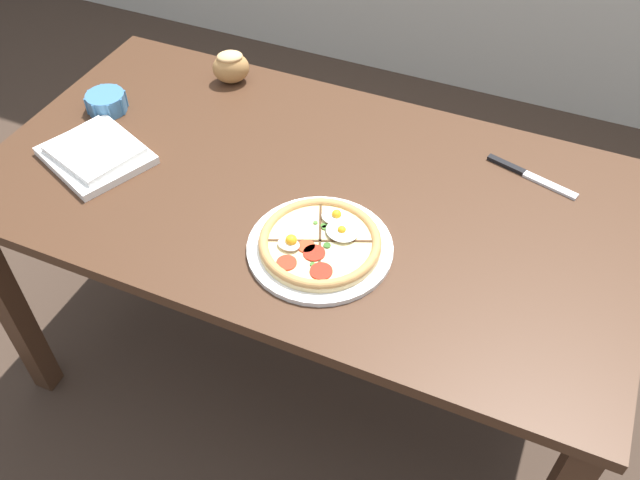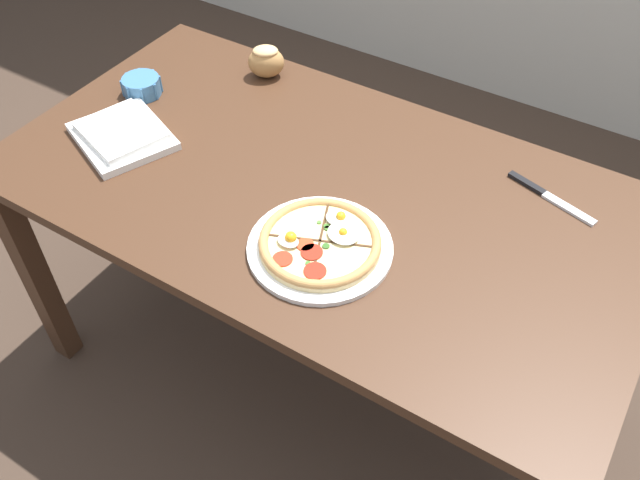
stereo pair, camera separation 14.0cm
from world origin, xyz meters
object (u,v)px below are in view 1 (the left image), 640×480
Objects in this scene: napkin_folded at (95,153)px; bread_piece_near at (231,67)px; knife_main at (530,176)px; ramekin_bowl at (106,102)px; pizza at (320,244)px; dining_table at (306,216)px.

bread_piece_near is at bearing 71.97° from napkin_folded.
napkin_folded is 0.45m from bread_piece_near.
ramekin_bowl is at bearing -154.84° from knife_main.
knife_main is (0.97, 0.35, -0.01)m from napkin_folded.
pizza is 1.38× the size of knife_main.
knife_main is at bearing 48.88° from pizza.
bread_piece_near is (0.14, 0.43, 0.03)m from napkin_folded.
pizza is (0.11, -0.17, 0.11)m from dining_table.
bread_piece_near is (0.23, 0.25, 0.02)m from ramekin_bowl.
pizza is 0.62m from napkin_folded.
ramekin_bowl is (-0.60, 0.07, 0.12)m from dining_table.
bread_piece_near reaches higher than knife_main.
bread_piece_near is at bearing -169.23° from knife_main.
ramekin_bowl is (-0.71, 0.24, 0.01)m from pizza.
bread_piece_near is at bearing 46.86° from ramekin_bowl.
napkin_folded is (-0.61, 0.06, -0.00)m from pizza.
bread_piece_near is at bearing 139.22° from dining_table.
knife_main is at bearing 9.21° from ramekin_bowl.
bread_piece_near is at bearing 134.40° from pizza.
napkin_folded is 1.03m from knife_main.
napkin_folded is at bearing -61.99° from ramekin_bowl.
napkin_folded reaches higher than dining_table.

